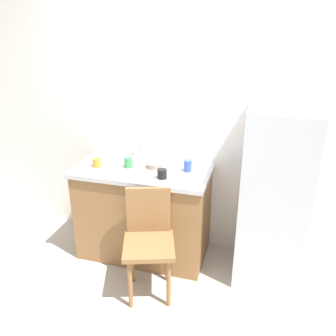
% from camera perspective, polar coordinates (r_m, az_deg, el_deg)
% --- Properties ---
extents(ground_plane, '(8.00, 8.00, 0.00)m').
position_cam_1_polar(ground_plane, '(3.04, -0.78, -21.31)').
color(ground_plane, '#BCB2A3').
extents(back_wall, '(4.80, 0.10, 2.53)m').
position_cam_1_polar(back_wall, '(3.27, 4.18, 7.63)').
color(back_wall, white).
rests_on(back_wall, ground_plane).
extents(cabinet_base, '(1.18, 0.60, 0.85)m').
position_cam_1_polar(cabinet_base, '(3.38, -3.88, -7.32)').
color(cabinet_base, olive).
rests_on(cabinet_base, ground_plane).
extents(countertop, '(1.22, 0.64, 0.04)m').
position_cam_1_polar(countertop, '(3.18, -4.09, -0.35)').
color(countertop, '#B7B7BC').
rests_on(countertop, cabinet_base).
extents(faucet, '(0.02, 0.02, 0.23)m').
position_cam_1_polar(faucet, '(3.38, -4.52, 3.55)').
color(faucet, '#B7B7BC').
rests_on(faucet, countertop).
extents(refrigerator, '(0.53, 0.60, 1.52)m').
position_cam_1_polar(refrigerator, '(3.06, 16.75, -4.59)').
color(refrigerator, silver).
rests_on(refrigerator, ground_plane).
extents(chair, '(0.51, 0.51, 0.89)m').
position_cam_1_polar(chair, '(2.89, -3.12, -11.26)').
color(chair, olive).
rests_on(chair, ground_plane).
extents(terracotta_bowl, '(0.13, 0.13, 0.05)m').
position_cam_1_polar(terracotta_bowl, '(3.16, -2.34, 0.44)').
color(terracotta_bowl, gray).
rests_on(terracotta_bowl, countertop).
extents(cup_green, '(0.08, 0.08, 0.09)m').
position_cam_1_polar(cup_green, '(3.18, -6.41, 0.90)').
color(cup_green, green).
rests_on(cup_green, countertop).
extents(cup_blue, '(0.07, 0.07, 0.10)m').
position_cam_1_polar(cup_blue, '(3.08, 3.22, 0.36)').
color(cup_blue, blue).
rests_on(cup_blue, countertop).
extents(cup_orange, '(0.08, 0.08, 0.08)m').
position_cam_1_polar(cup_orange, '(3.25, -11.45, 0.90)').
color(cup_orange, orange).
rests_on(cup_orange, countertop).
extents(cup_black, '(0.08, 0.08, 0.08)m').
position_cam_1_polar(cup_black, '(2.94, -0.96, -0.93)').
color(cup_black, black).
rests_on(cup_black, countertop).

